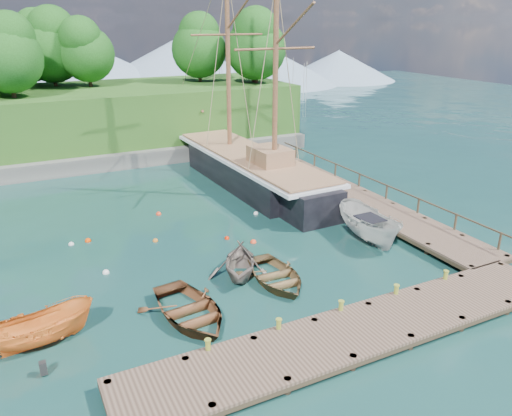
{
  "coord_description": "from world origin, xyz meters",
  "views": [
    {
      "loc": [
        -9.33,
        -19.72,
        12.11
      ],
      "look_at": [
        2.58,
        4.07,
        2.0
      ],
      "focal_mm": 35.0,
      "sensor_mm": 36.0,
      "label": 1
    }
  ],
  "objects_px": {
    "rowboat_0": "(190,318)",
    "rowboat_2": "(276,282)",
    "cabin_boat_white": "(368,241)",
    "schooner": "(251,172)",
    "motorboat_orange": "(43,345)",
    "rowboat_1": "(240,276)"
  },
  "relations": [
    {
      "from": "rowboat_1",
      "to": "schooner",
      "type": "relative_size",
      "value": 0.14
    },
    {
      "from": "rowboat_1",
      "to": "rowboat_2",
      "type": "xyz_separation_m",
      "value": [
        1.3,
        -1.36,
        0.0
      ]
    },
    {
      "from": "rowboat_1",
      "to": "motorboat_orange",
      "type": "bearing_deg",
      "value": -143.16
    },
    {
      "from": "schooner",
      "to": "rowboat_1",
      "type": "bearing_deg",
      "value": -119.88
    },
    {
      "from": "cabin_boat_white",
      "to": "schooner",
      "type": "bearing_deg",
      "value": 103.68
    },
    {
      "from": "rowboat_0",
      "to": "rowboat_1",
      "type": "distance_m",
      "value": 4.31
    },
    {
      "from": "cabin_boat_white",
      "to": "schooner",
      "type": "height_order",
      "value": "schooner"
    },
    {
      "from": "rowboat_0",
      "to": "rowboat_1",
      "type": "xyz_separation_m",
      "value": [
        3.53,
        2.47,
        0.0
      ]
    },
    {
      "from": "motorboat_orange",
      "to": "rowboat_0",
      "type": "bearing_deg",
      "value": -104.45
    },
    {
      "from": "motorboat_orange",
      "to": "cabin_boat_white",
      "type": "bearing_deg",
      "value": -89.4
    },
    {
      "from": "cabin_boat_white",
      "to": "rowboat_1",
      "type": "bearing_deg",
      "value": -169.52
    },
    {
      "from": "rowboat_0",
      "to": "rowboat_2",
      "type": "xyz_separation_m",
      "value": [
        4.84,
        1.12,
        0.0
      ]
    },
    {
      "from": "rowboat_2",
      "to": "schooner",
      "type": "xyz_separation_m",
      "value": [
        5.69,
        14.47,
        1.04
      ]
    },
    {
      "from": "rowboat_0",
      "to": "schooner",
      "type": "xyz_separation_m",
      "value": [
        10.53,
        15.59,
        1.04
      ]
    },
    {
      "from": "rowboat_1",
      "to": "rowboat_2",
      "type": "bearing_deg",
      "value": -19.24
    },
    {
      "from": "rowboat_0",
      "to": "rowboat_2",
      "type": "distance_m",
      "value": 4.96
    },
    {
      "from": "rowboat_2",
      "to": "cabin_boat_white",
      "type": "height_order",
      "value": "cabin_boat_white"
    },
    {
      "from": "rowboat_1",
      "to": "motorboat_orange",
      "type": "height_order",
      "value": "rowboat_1"
    },
    {
      "from": "rowboat_0",
      "to": "rowboat_2",
      "type": "relative_size",
      "value": 1.12
    },
    {
      "from": "cabin_boat_white",
      "to": "motorboat_orange",
      "type": "bearing_deg",
      "value": -166.19
    },
    {
      "from": "rowboat_0",
      "to": "schooner",
      "type": "bearing_deg",
      "value": 49.66
    },
    {
      "from": "motorboat_orange",
      "to": "schooner",
      "type": "bearing_deg",
      "value": -54.31
    }
  ]
}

